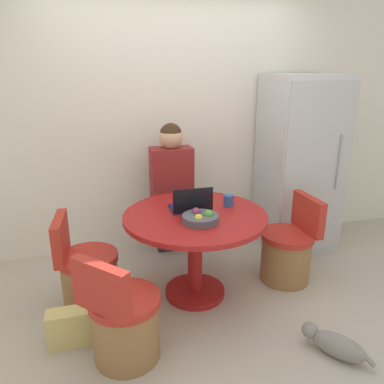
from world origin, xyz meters
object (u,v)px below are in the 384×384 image
at_px(refrigerator, 299,164).
at_px(chair_near_left_corner, 124,323).
at_px(laptop, 191,205).
at_px(chair_left_side, 88,276).
at_px(handbag, 70,327).
at_px(fruit_bowl, 201,218).
at_px(person_seated, 171,184).
at_px(cat, 335,344).
at_px(chair_right_side, 288,252).
at_px(dining_table, 195,235).

bearing_deg(refrigerator, chair_near_left_corner, -146.53).
relative_size(refrigerator, laptop, 5.49).
xyz_separation_m(chair_left_side, handbag, (-0.13, -0.42, -0.14)).
distance_m(refrigerator, laptop, 1.43).
xyz_separation_m(chair_near_left_corner, laptop, (0.62, 0.68, 0.51)).
bearing_deg(fruit_bowl, person_seated, 91.93).
bearing_deg(fruit_bowl, chair_near_left_corner, -146.06).
bearing_deg(cat, handbag, 35.08).
bearing_deg(chair_right_side, dining_table, -90.00).
bearing_deg(fruit_bowl, chair_right_side, 12.68).
relative_size(laptop, cat, 0.78).
relative_size(chair_right_side, handbag, 2.59).
bearing_deg(refrigerator, handbag, -155.47).
xyz_separation_m(chair_right_side, person_seated, (-0.90, 0.76, 0.48)).
distance_m(chair_right_side, person_seated, 1.28).
bearing_deg(laptop, person_seated, -88.14).
relative_size(refrigerator, dining_table, 1.56).
distance_m(refrigerator, chair_near_left_corner, 2.38).
height_order(dining_table, cat, dining_table).
distance_m(dining_table, fruit_bowl, 0.27).
bearing_deg(person_seated, laptop, 91.86).
distance_m(chair_near_left_corner, chair_right_side, 1.62).
distance_m(cat, handbag, 1.80).
height_order(dining_table, person_seated, person_seated).
relative_size(dining_table, handbag, 3.81).
relative_size(refrigerator, fruit_bowl, 6.49).
bearing_deg(chair_near_left_corner, cat, -146.82).
relative_size(chair_near_left_corner, fruit_bowl, 2.83).
distance_m(laptop, cat, 1.42).
relative_size(chair_left_side, fruit_bowl, 2.83).
bearing_deg(chair_right_side, chair_left_side, -92.78).
distance_m(chair_left_side, handbag, 0.46).
distance_m(chair_near_left_corner, fruit_bowl, 0.91).
bearing_deg(chair_right_side, chair_near_left_corner, -69.40).
xyz_separation_m(fruit_bowl, cat, (0.72, -0.76, -0.68)).
bearing_deg(fruit_bowl, chair_left_side, 165.46).
bearing_deg(chair_left_side, fruit_bowl, -100.84).
xyz_separation_m(dining_table, person_seated, (-0.04, 0.79, 0.20)).
xyz_separation_m(laptop, handbag, (-0.98, -0.45, -0.65)).
bearing_deg(laptop, dining_table, 98.44).
distance_m(chair_right_side, cat, 0.98).
bearing_deg(refrigerator, laptop, -155.44).
xyz_separation_m(dining_table, chair_near_left_corner, (-0.63, -0.59, -0.29)).
height_order(laptop, fruit_bowl, laptop).
height_order(chair_near_left_corner, cat, chair_near_left_corner).
height_order(refrigerator, chair_left_side, refrigerator).
bearing_deg(chair_right_side, handbag, -79.98).
relative_size(refrigerator, cat, 4.27).
distance_m(chair_left_side, person_seated, 1.21).
bearing_deg(chair_near_left_corner, person_seated, -66.43).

